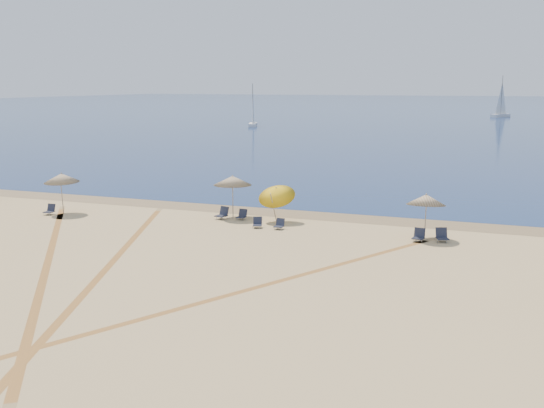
{
  "coord_description": "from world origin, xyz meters",
  "views": [
    {
      "loc": [
        12.59,
        -14.1,
        8.09
      ],
      "look_at": [
        0.0,
        20.0,
        1.3
      ],
      "focal_mm": 42.83,
      "sensor_mm": 36.0,
      "label": 1
    }
  ],
  "objects_px": {
    "chair_3": "(223,214)",
    "sailboat_2": "(253,113)",
    "umbrella_1": "(62,178)",
    "chair_2": "(50,210)",
    "umbrella_2": "(233,181)",
    "chair_8": "(442,236)",
    "chair_7": "(419,236)",
    "umbrella_4": "(426,200)",
    "chair_5": "(257,223)",
    "umbrella_3": "(276,193)",
    "chair_6": "(279,224)",
    "chair_4": "(242,215)",
    "sailboat_0": "(501,105)"
  },
  "relations": [
    {
      "from": "umbrella_1",
      "to": "chair_3",
      "type": "xyz_separation_m",
      "value": [
        10.09,
        2.0,
        -1.94
      ]
    },
    {
      "from": "umbrella_4",
      "to": "sailboat_0",
      "type": "distance_m",
      "value": 133.06
    },
    {
      "from": "umbrella_2",
      "to": "chair_5",
      "type": "height_order",
      "value": "umbrella_2"
    },
    {
      "from": "chair_6",
      "to": "chair_7",
      "type": "xyz_separation_m",
      "value": [
        7.76,
        -0.2,
        0.04
      ]
    },
    {
      "from": "umbrella_4",
      "to": "chair_4",
      "type": "bearing_deg",
      "value": 173.98
    },
    {
      "from": "umbrella_3",
      "to": "chair_6",
      "type": "bearing_deg",
      "value": -64.23
    },
    {
      "from": "umbrella_1",
      "to": "chair_8",
      "type": "distance_m",
      "value": 23.25
    },
    {
      "from": "sailboat_0",
      "to": "umbrella_2",
      "type": "bearing_deg",
      "value": -68.19
    },
    {
      "from": "chair_5",
      "to": "chair_7",
      "type": "height_order",
      "value": "chair_7"
    },
    {
      "from": "umbrella_1",
      "to": "chair_8",
      "type": "height_order",
      "value": "umbrella_1"
    },
    {
      "from": "chair_2",
      "to": "chair_8",
      "type": "xyz_separation_m",
      "value": [
        23.77,
        1.23,
        0.03
      ]
    },
    {
      "from": "chair_5",
      "to": "chair_7",
      "type": "relative_size",
      "value": 0.98
    },
    {
      "from": "sailboat_0",
      "to": "sailboat_2",
      "type": "height_order",
      "value": "sailboat_0"
    },
    {
      "from": "chair_6",
      "to": "chair_8",
      "type": "xyz_separation_m",
      "value": [
        8.9,
        0.14,
        0.05
      ]
    },
    {
      "from": "chair_5",
      "to": "umbrella_3",
      "type": "bearing_deg",
      "value": 56.62
    },
    {
      "from": "chair_7",
      "to": "sailboat_2",
      "type": "bearing_deg",
      "value": 124.42
    },
    {
      "from": "umbrella_2",
      "to": "chair_8",
      "type": "height_order",
      "value": "umbrella_2"
    },
    {
      "from": "umbrella_1",
      "to": "chair_3",
      "type": "bearing_deg",
      "value": 11.19
    },
    {
      "from": "chair_7",
      "to": "chair_8",
      "type": "xyz_separation_m",
      "value": [
        1.14,
        0.34,
        0.01
      ]
    },
    {
      "from": "umbrella_2",
      "to": "chair_3",
      "type": "xyz_separation_m",
      "value": [
        -0.42,
        -0.62,
        -1.95
      ]
    },
    {
      "from": "chair_8",
      "to": "chair_2",
      "type": "bearing_deg",
      "value": 162.84
    },
    {
      "from": "chair_6",
      "to": "sailboat_0",
      "type": "relative_size",
      "value": 0.06
    },
    {
      "from": "chair_3",
      "to": "chair_4",
      "type": "bearing_deg",
      "value": 24.04
    },
    {
      "from": "umbrella_3",
      "to": "umbrella_4",
      "type": "relative_size",
      "value": 1.03
    },
    {
      "from": "umbrella_4",
      "to": "umbrella_3",
      "type": "bearing_deg",
      "value": 172.14
    },
    {
      "from": "umbrella_3",
      "to": "umbrella_2",
      "type": "bearing_deg",
      "value": 172.75
    },
    {
      "from": "umbrella_2",
      "to": "chair_4",
      "type": "height_order",
      "value": "umbrella_2"
    },
    {
      "from": "umbrella_2",
      "to": "chair_8",
      "type": "distance_m",
      "value": 12.95
    },
    {
      "from": "chair_2",
      "to": "umbrella_2",
      "type": "bearing_deg",
      "value": 14.9
    },
    {
      "from": "chair_2",
      "to": "chair_6",
      "type": "relative_size",
      "value": 1.08
    },
    {
      "from": "umbrella_2",
      "to": "umbrella_1",
      "type": "bearing_deg",
      "value": -166.01
    },
    {
      "from": "umbrella_3",
      "to": "sailboat_0",
      "type": "distance_m",
      "value": 132.22
    },
    {
      "from": "chair_5",
      "to": "chair_7",
      "type": "xyz_separation_m",
      "value": [
        9.05,
        -0.1,
        0.03
      ]
    },
    {
      "from": "chair_8",
      "to": "chair_4",
      "type": "bearing_deg",
      "value": 152.76
    },
    {
      "from": "chair_8",
      "to": "sailboat_2",
      "type": "relative_size",
      "value": 0.11
    },
    {
      "from": "umbrella_2",
      "to": "chair_6",
      "type": "relative_size",
      "value": 4.36
    },
    {
      "from": "umbrella_1",
      "to": "sailboat_2",
      "type": "relative_size",
      "value": 0.33
    },
    {
      "from": "chair_2",
      "to": "chair_6",
      "type": "distance_m",
      "value": 14.91
    },
    {
      "from": "chair_3",
      "to": "sailboat_2",
      "type": "distance_m",
      "value": 85.52
    },
    {
      "from": "chair_7",
      "to": "umbrella_4",
      "type": "bearing_deg",
      "value": 79.02
    },
    {
      "from": "umbrella_2",
      "to": "chair_3",
      "type": "distance_m",
      "value": 2.09
    },
    {
      "from": "chair_7",
      "to": "chair_5",
      "type": "bearing_deg",
      "value": -173.54
    },
    {
      "from": "umbrella_4",
      "to": "chair_8",
      "type": "distance_m",
      "value": 2.03
    },
    {
      "from": "umbrella_1",
      "to": "chair_7",
      "type": "xyz_separation_m",
      "value": [
        22.02,
        0.37,
        -1.97
      ]
    },
    {
      "from": "umbrella_3",
      "to": "chair_2",
      "type": "xyz_separation_m",
      "value": [
        -14.06,
        -2.77,
        -1.48
      ]
    },
    {
      "from": "chair_2",
      "to": "sailboat_0",
      "type": "distance_m",
      "value": 136.76
    },
    {
      "from": "umbrella_4",
      "to": "chair_5",
      "type": "relative_size",
      "value": 3.47
    },
    {
      "from": "sailboat_0",
      "to": "sailboat_2",
      "type": "xyz_separation_m",
      "value": [
        -43.47,
        -52.1,
        -0.55
      ]
    },
    {
      "from": "chair_4",
      "to": "chair_6",
      "type": "distance_m",
      "value": 3.39
    },
    {
      "from": "umbrella_2",
      "to": "umbrella_3",
      "type": "xyz_separation_m",
      "value": [
        2.95,
        -0.37,
        -0.52
      ]
    }
  ]
}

